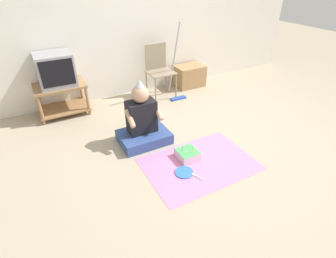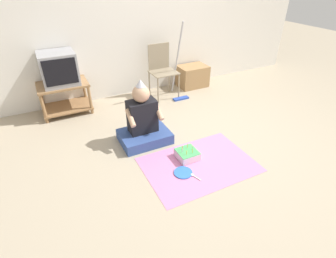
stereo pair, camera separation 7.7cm
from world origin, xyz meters
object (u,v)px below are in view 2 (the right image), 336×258
object	(u,v)px
dust_mop	(179,77)
paper_plate	(183,172)
tv	(59,68)
folding_chair	(162,67)
birthday_cake	(187,154)
person_seated	(143,123)
cardboard_box_stack	(192,76)

from	to	relation	value
dust_mop	paper_plate	world-z (taller)	dust_mop
tv	folding_chair	distance (m)	1.63
dust_mop	birthday_cake	bearing A→B (deg)	-114.95
birthday_cake	paper_plate	world-z (taller)	birthday_cake
dust_mop	person_seated	distance (m)	1.45
person_seated	paper_plate	size ratio (longest dim) A/B	4.03
cardboard_box_stack	person_seated	xyz separation A→B (m)	(-1.54, -1.33, 0.07)
tv	dust_mop	size ratio (longest dim) A/B	0.39
person_seated	paper_plate	bearing A→B (deg)	-80.15
birthday_cake	paper_plate	bearing A→B (deg)	-128.88
folding_chair	dust_mop	distance (m)	0.34
tv	birthday_cake	distance (m)	2.29
cardboard_box_stack	birthday_cake	bearing A→B (deg)	-122.53
folding_chair	paper_plate	size ratio (longest dim) A/B	4.23
person_seated	birthday_cake	distance (m)	0.71
person_seated	paper_plate	distance (m)	0.87
folding_chair	person_seated	bearing A→B (deg)	-124.79
folding_chair	cardboard_box_stack	xyz separation A→B (m)	(0.71, 0.13, -0.32)
dust_mop	person_seated	xyz separation A→B (m)	(-1.06, -0.99, -0.12)
cardboard_box_stack	tv	bearing A→B (deg)	-179.44
dust_mop	birthday_cake	world-z (taller)	dust_mop
dust_mop	paper_plate	bearing A→B (deg)	-116.90
folding_chair	dust_mop	world-z (taller)	dust_mop
tv	folding_chair	world-z (taller)	tv
paper_plate	tv	bearing A→B (deg)	113.64
cardboard_box_stack	person_seated	distance (m)	2.04
tv	folding_chair	size ratio (longest dim) A/B	0.56
dust_mop	paper_plate	size ratio (longest dim) A/B	6.11
cardboard_box_stack	person_seated	bearing A→B (deg)	-139.35
person_seated	birthday_cake	bearing A→B (deg)	-61.61
folding_chair	dust_mop	xyz separation A→B (m)	(0.22, -0.21, -0.14)
tv	person_seated	world-z (taller)	tv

